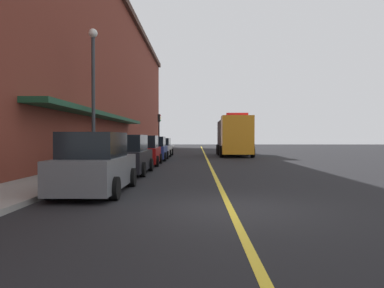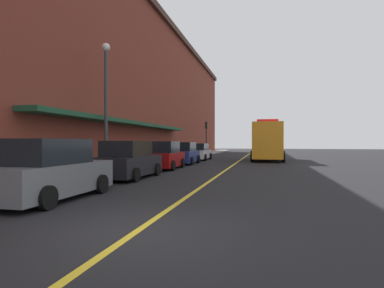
{
  "view_description": "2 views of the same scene",
  "coord_description": "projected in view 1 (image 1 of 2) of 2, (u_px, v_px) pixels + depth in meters",
  "views": [
    {
      "loc": [
        -0.8,
        -8.92,
        1.7
      ],
      "look_at": [
        -1.11,
        15.51,
        1.26
      ],
      "focal_mm": 35.12,
      "sensor_mm": 36.0,
      "label": 1
    },
    {
      "loc": [
        2.48,
        -5.96,
        1.75
      ],
      "look_at": [
        -2.84,
        16.78,
        1.62
      ],
      "focal_mm": 29.84,
      "sensor_mm": 36.0,
      "label": 2
    }
  ],
  "objects": [
    {
      "name": "parking_meter_1",
      "position": [
        120.0,
        148.0,
        22.25
      ],
      "size": [
        0.14,
        0.18,
        1.33
      ],
      "color": "#4C4C51",
      "rests_on": "sidewalk_left"
    },
    {
      "name": "parked_car_2",
      "position": [
        144.0,
        151.0,
        22.87
      ],
      "size": [
        2.04,
        4.15,
        1.81
      ],
      "rotation": [
        0.0,
        0.0,
        1.6
      ],
      "color": "maroon",
      "rests_on": "ground"
    },
    {
      "name": "parked_car_0",
      "position": [
        96.0,
        165.0,
        11.46
      ],
      "size": [
        1.98,
        4.51,
        1.85
      ],
      "rotation": [
        0.0,
        0.0,
        1.58
      ],
      "color": "#595B60",
      "rests_on": "ground"
    },
    {
      "name": "ground_plane",
      "position": [
        206.0,
        156.0,
        33.93
      ],
      "size": [
        112.0,
        112.0,
        0.0
      ],
      "primitive_type": "plane",
      "color": "black"
    },
    {
      "name": "lane_center_stripe",
      "position": [
        206.0,
        156.0,
        33.93
      ],
      "size": [
        0.16,
        70.0,
        0.01
      ],
      "primitive_type": "cube",
      "color": "gold",
      "rests_on": "ground"
    },
    {
      "name": "brick_building_left",
      "position": [
        63.0,
        75.0,
        32.96
      ],
      "size": [
        11.54,
        64.0,
        14.37
      ],
      "color": "maroon",
      "rests_on": "ground"
    },
    {
      "name": "traffic_light_near",
      "position": [
        159.0,
        125.0,
        44.57
      ],
      "size": [
        0.38,
        0.36,
        4.3
      ],
      "color": "#232326",
      "rests_on": "sidewalk_left"
    },
    {
      "name": "utility_truck",
      "position": [
        234.0,
        136.0,
        34.3
      ],
      "size": [
        2.95,
        8.16,
        3.74
      ],
      "rotation": [
        0.0,
        0.0,
        -1.58
      ],
      "color": "orange",
      "rests_on": "ground"
    },
    {
      "name": "parking_meter_0",
      "position": [
        75.0,
        154.0,
        14.02
      ],
      "size": [
        0.14,
        0.18,
        1.33
      ],
      "color": "#4C4C51",
      "rests_on": "sidewalk_left"
    },
    {
      "name": "parked_car_4",
      "position": [
        161.0,
        148.0,
        33.74
      ],
      "size": [
        2.04,
        4.69,
        1.63
      ],
      "rotation": [
        0.0,
        0.0,
        1.57
      ],
      "color": "silver",
      "rests_on": "ground"
    },
    {
      "name": "parked_car_3",
      "position": [
        154.0,
        149.0,
        27.78
      ],
      "size": [
        2.0,
        4.19,
        1.75
      ],
      "rotation": [
        0.0,
        0.0,
        1.58
      ],
      "color": "navy",
      "rests_on": "ground"
    },
    {
      "name": "street_lamp_left",
      "position": [
        93.0,
        83.0,
        18.64
      ],
      "size": [
        0.44,
        0.44,
        6.94
      ],
      "color": "#33383D",
      "rests_on": "sidewalk_left"
    },
    {
      "name": "parked_car_1",
      "position": [
        127.0,
        156.0,
        17.36
      ],
      "size": [
        2.11,
        4.59,
        1.81
      ],
      "rotation": [
        0.0,
        0.0,
        1.58
      ],
      "color": "black",
      "rests_on": "ground"
    },
    {
      "name": "sidewalk_left",
      "position": [
        137.0,
        155.0,
        34.01
      ],
      "size": [
        2.4,
        70.0,
        0.15
      ],
      "primitive_type": "cube",
      "color": "gray",
      "rests_on": "ground"
    }
  ]
}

